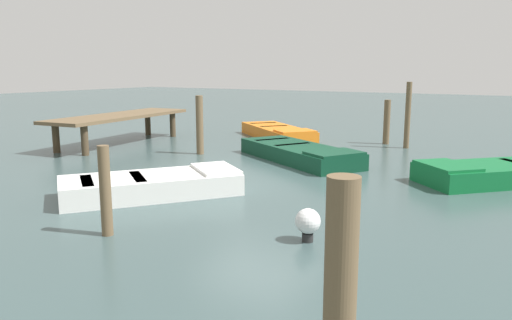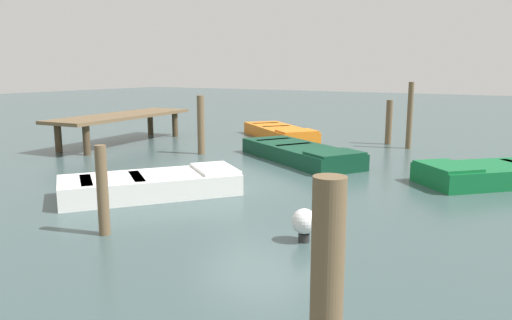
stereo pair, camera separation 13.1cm
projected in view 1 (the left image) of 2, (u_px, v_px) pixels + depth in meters
The scene contains 12 objects.
ground_plane at pixel (256, 175), 11.30m from camera, with size 80.00×80.00×0.00m, color #384C4C.
dock_segment at pixel (120, 118), 15.83m from camera, with size 5.48×2.08×0.95m.
rowboat_white at pixel (153, 185), 9.44m from camera, with size 3.44×3.07×0.46m.
rowboat_green at pixel (506, 172), 10.59m from camera, with size 3.72×3.70×0.46m.
rowboat_dark_green at pixel (299, 153), 13.02m from camera, with size 3.19×4.09×0.46m.
rowboat_orange at pixel (277, 132), 17.17m from camera, with size 3.46×3.83×0.46m.
mooring_piling_far_right at pixel (105, 191), 7.11m from camera, with size 0.16×0.16×1.33m, color brown.
mooring_piling_near_left at pixel (387, 122), 15.81m from camera, with size 0.20×0.20×1.42m, color brown.
mooring_piling_center at pixel (340, 297), 3.40m from camera, with size 0.23×0.23×1.71m, color brown.
mooring_piling_far_left at pixel (200, 125), 13.92m from camera, with size 0.20×0.20×1.66m, color brown.
mooring_piling_near_right at pixel (408, 115), 14.93m from camera, with size 0.16×0.16×2.01m, color brown.
marker_buoy at pixel (308, 222), 6.91m from camera, with size 0.36×0.36×0.48m.
Camera 1 is at (-9.50, -5.64, 2.40)m, focal length 34.67 mm.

